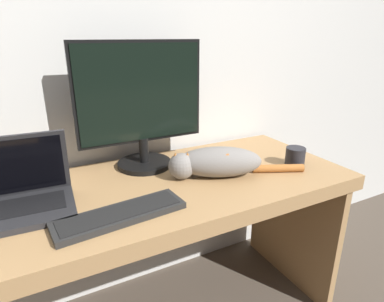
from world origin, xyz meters
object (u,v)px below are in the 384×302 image
object	(u,v)px
cat	(216,162)
laptop	(21,196)
external_keyboard	(120,215)
monitor	(141,105)
coffee_mug	(295,156)

from	to	relation	value
cat	laptop	bearing A→B (deg)	-160.13
laptop	external_keyboard	bearing A→B (deg)	-32.47
monitor	laptop	xyz separation A→B (m)	(-0.47, -0.18, -0.21)
external_keyboard	cat	bearing A→B (deg)	11.96
monitor	external_keyboard	bearing A→B (deg)	-119.58
cat	coffee_mug	world-z (taller)	cat
laptop	coffee_mug	size ratio (longest dim) A/B	3.87
laptop	coffee_mug	world-z (taller)	laptop
cat	coffee_mug	bearing A→B (deg)	15.45
laptop	cat	xyz separation A→B (m)	(0.68, -0.06, 0.01)
external_keyboard	monitor	bearing A→B (deg)	55.07
laptop	cat	world-z (taller)	laptop
monitor	coffee_mug	world-z (taller)	monitor
monitor	external_keyboard	xyz separation A→B (m)	(-0.21, -0.36, -0.25)
laptop	coffee_mug	bearing A→B (deg)	-3.18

